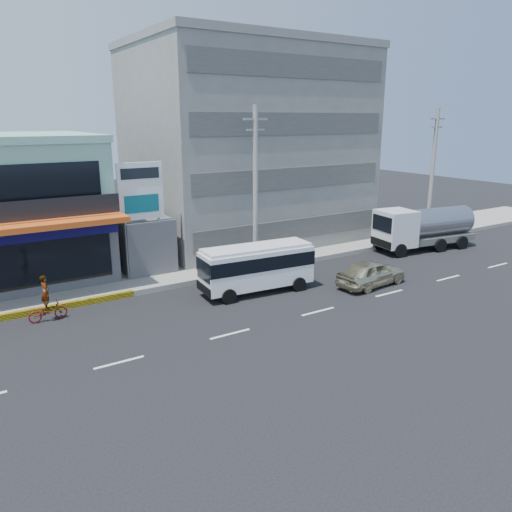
# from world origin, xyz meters

# --- Properties ---
(ground) EXTENTS (120.00, 120.00, 0.00)m
(ground) POSITION_xyz_m (0.00, 0.00, 0.00)
(ground) COLOR black
(ground) RESTS_ON ground
(sidewalk) EXTENTS (70.00, 5.00, 0.30)m
(sidewalk) POSITION_xyz_m (5.00, 9.50, 0.15)
(sidewalk) COLOR gray
(sidewalk) RESTS_ON ground
(concrete_building) EXTENTS (16.00, 12.00, 14.00)m
(concrete_building) POSITION_xyz_m (10.00, 15.00, 7.00)
(concrete_building) COLOR gray
(concrete_building) RESTS_ON ground
(gap_structure) EXTENTS (3.00, 6.00, 3.50)m
(gap_structure) POSITION_xyz_m (0.00, 12.00, 1.75)
(gap_structure) COLOR #4B4B50
(gap_structure) RESTS_ON ground
(satellite_dish) EXTENTS (1.50, 1.50, 0.15)m
(satellite_dish) POSITION_xyz_m (0.00, 11.00, 3.58)
(satellite_dish) COLOR slate
(satellite_dish) RESTS_ON gap_structure
(billboard) EXTENTS (2.60, 0.18, 6.90)m
(billboard) POSITION_xyz_m (-0.50, 9.20, 4.93)
(billboard) COLOR gray
(billboard) RESTS_ON ground
(utility_pole_near) EXTENTS (1.60, 0.30, 10.00)m
(utility_pole_near) POSITION_xyz_m (6.00, 7.40, 5.15)
(utility_pole_near) COLOR #999993
(utility_pole_near) RESTS_ON ground
(utility_pole_far) EXTENTS (1.60, 0.30, 10.00)m
(utility_pole_far) POSITION_xyz_m (22.00, 7.40, 5.15)
(utility_pole_far) COLOR #999993
(utility_pole_far) RESTS_ON ground
(minibus) EXTENTS (6.38, 2.61, 2.61)m
(minibus) POSITION_xyz_m (4.00, 4.11, 1.56)
(minibus) COLOR white
(minibus) RESTS_ON ground
(sedan) EXTENTS (4.59, 2.18, 1.51)m
(sedan) POSITION_xyz_m (10.07, 1.50, 0.76)
(sedan) COLOR beige
(sedan) RESTS_ON ground
(tanker_truck) EXTENTS (8.02, 3.44, 3.06)m
(tanker_truck) POSITION_xyz_m (18.97, 5.47, 1.64)
(tanker_truck) COLOR silver
(tanker_truck) RESTS_ON ground
(motorcycle_rider) EXTENTS (1.77, 0.66, 2.25)m
(motorcycle_rider) POSITION_xyz_m (-6.51, 5.96, 0.74)
(motorcycle_rider) COLOR #600D10
(motorcycle_rider) RESTS_ON ground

